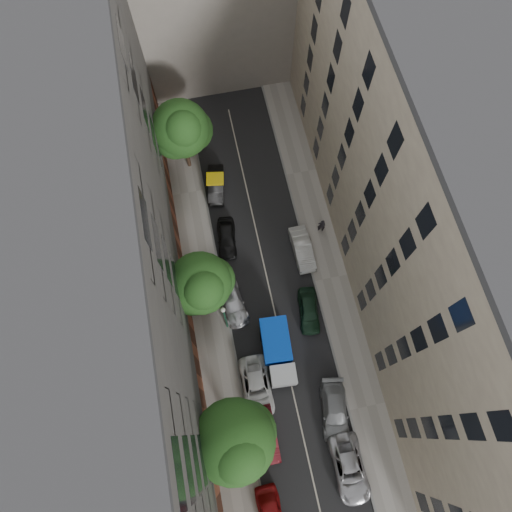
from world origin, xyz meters
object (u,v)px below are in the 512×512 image
object	(u,v)px
car_right_2	(309,311)
pedestrian	(322,226)
tree_far	(182,131)
car_right_1	(335,411)
car_left_1	(266,434)
car_right_3	(302,249)
car_left_5	(216,185)
car_left_4	(227,238)
tree_near	(236,442)
tarp_truck	(278,351)
car_left_2	(257,387)
lamp_post	(225,316)
tree_mid	(202,285)
car_right_0	(349,469)
car_left_3	(232,301)

from	to	relation	value
car_right_2	pedestrian	size ratio (longest dim) A/B	2.15
tree_far	car_right_2	bearing A→B (deg)	-65.19
car_right_1	car_right_2	bearing A→B (deg)	99.51
car_left_1	car_right_2	bearing A→B (deg)	57.90
car_right_2	car_right_3	world-z (taller)	car_right_3
car_left_5	car_right_2	bearing A→B (deg)	-57.66
car_left_4	tree_near	world-z (taller)	tree_near
tarp_truck	pedestrian	bearing A→B (deg)	61.89
car_left_2	tree_near	world-z (taller)	tree_near
car_left_2	car_right_2	distance (m)	7.64
car_left_5	tree_far	size ratio (longest dim) A/B	0.50
tarp_truck	tree_far	xyz separation A→B (m)	(-4.22, 19.36, 4.27)
car_left_2	pedestrian	bearing A→B (deg)	57.34
tree_near	car_left_4	bearing A→B (deg)	82.61
tarp_truck	car_right_3	size ratio (longest dim) A/B	1.26
car_right_3	lamp_post	xyz separation A→B (m)	(-7.80, -5.37, 3.03)
tree_far	car_right_3	bearing A→B (deg)	-52.38
car_right_2	tree_near	size ratio (longest dim) A/B	0.47
car_right_2	tree_mid	bearing A→B (deg)	171.60
car_left_5	car_right_3	size ratio (longest dim) A/B	0.95
car_right_3	car_right_1	bearing A→B (deg)	-94.73
car_right_1	pedestrian	world-z (taller)	pedestrian
car_left_4	car_right_0	distance (m)	21.15
car_left_3	tree_far	distance (m)	15.24
car_left_1	tree_near	size ratio (longest dim) A/B	0.50
car_left_2	car_right_0	world-z (taller)	car_right_0
tree_mid	pedestrian	distance (m)	13.07
tarp_truck	pedestrian	distance (m)	11.98
car_left_5	car_right_2	xyz separation A→B (m)	(5.60, -13.58, 0.01)
car_right_0	car_right_1	xyz separation A→B (m)	(0.00, 4.20, 0.00)
car_right_1	tree_far	bearing A→B (deg)	116.66
tarp_truck	car_left_4	world-z (taller)	tarp_truck
car_right_1	tree_near	world-z (taller)	tree_near
car_right_2	tree_mid	world-z (taller)	tree_mid
car_left_2	car_left_5	bearing A→B (deg)	91.79
car_right_0	tree_mid	bearing A→B (deg)	119.73
car_left_5	car_left_3	bearing A→B (deg)	-83.14
car_right_3	tree_near	bearing A→B (deg)	-122.23
car_left_5	lamp_post	size ratio (longest dim) A/B	0.72
car_right_1	tree_mid	size ratio (longest dim) A/B	0.58
car_left_3	car_right_0	bearing A→B (deg)	-74.35
car_left_3	lamp_post	size ratio (longest dim) A/B	0.82
car_right_3	tree_near	world-z (taller)	tree_near
tarp_truck	pedestrian	world-z (taller)	tarp_truck
car_left_1	car_right_3	size ratio (longest dim) A/B	1.00
car_left_1	pedestrian	bearing A→B (deg)	62.34
car_left_2	car_right_1	distance (m)	6.35
tarp_truck	car_left_1	xyz separation A→B (m)	(-2.20, -5.93, -0.65)
tarp_truck	car_left_3	xyz separation A→B (m)	(-2.81, 5.01, -0.68)
car_left_4	tree_far	bearing A→B (deg)	110.12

